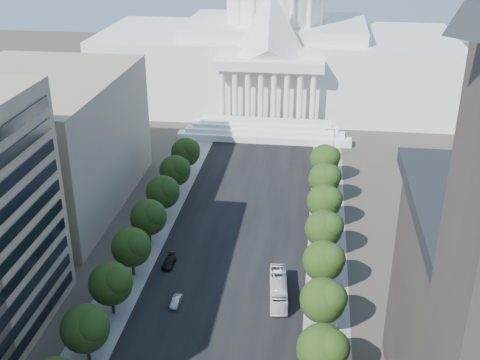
% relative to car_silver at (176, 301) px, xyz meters
% --- Properties ---
extents(road_asphalt, '(30.00, 260.00, 0.01)m').
position_rel_car_silver_xyz_m(road_asphalt, '(7.73, 26.17, -0.66)').
color(road_asphalt, black).
rests_on(road_asphalt, ground).
extents(sidewalk_left, '(8.00, 260.00, 0.02)m').
position_rel_car_silver_xyz_m(sidewalk_left, '(-11.27, 26.17, -0.66)').
color(sidewalk_left, gray).
rests_on(sidewalk_left, ground).
extents(sidewalk_right, '(8.00, 260.00, 0.02)m').
position_rel_car_silver_xyz_m(sidewalk_right, '(26.73, 26.17, -0.66)').
color(sidewalk_right, gray).
rests_on(sidewalk_right, ground).
extents(capitol, '(120.00, 56.00, 73.00)m').
position_rel_car_silver_xyz_m(capitol, '(7.73, 121.06, 19.35)').
color(capitol, white).
rests_on(capitol, ground).
extents(office_block_left_far, '(38.00, 52.00, 30.00)m').
position_rel_car_silver_xyz_m(office_block_left_far, '(-40.27, 36.17, 14.34)').
color(office_block_left_far, gray).
rests_on(office_block_left_far, ground).
extents(tree_l_d, '(7.79, 7.60, 9.97)m').
position_rel_car_silver_xyz_m(tree_l_d, '(-9.93, -16.02, 5.80)').
color(tree_l_d, '#33261C').
rests_on(tree_l_d, ground).
extents(tree_l_e, '(7.79, 7.60, 9.97)m').
position_rel_car_silver_xyz_m(tree_l_e, '(-9.93, -4.02, 5.80)').
color(tree_l_e, '#33261C').
rests_on(tree_l_e, ground).
extents(tree_l_f, '(7.79, 7.60, 9.97)m').
position_rel_car_silver_xyz_m(tree_l_f, '(-9.93, 7.98, 5.80)').
color(tree_l_f, '#33261C').
rests_on(tree_l_f, ground).
extents(tree_l_g, '(7.79, 7.60, 9.97)m').
position_rel_car_silver_xyz_m(tree_l_g, '(-9.93, 19.98, 5.80)').
color(tree_l_g, '#33261C').
rests_on(tree_l_g, ground).
extents(tree_l_h, '(7.79, 7.60, 9.97)m').
position_rel_car_silver_xyz_m(tree_l_h, '(-9.93, 31.98, 5.80)').
color(tree_l_h, '#33261C').
rests_on(tree_l_h, ground).
extents(tree_l_i, '(7.79, 7.60, 9.97)m').
position_rel_car_silver_xyz_m(tree_l_i, '(-9.93, 43.98, 5.80)').
color(tree_l_i, '#33261C').
rests_on(tree_l_i, ground).
extents(tree_l_j, '(7.79, 7.60, 9.97)m').
position_rel_car_silver_xyz_m(tree_l_j, '(-9.93, 55.98, 5.80)').
color(tree_l_j, '#33261C').
rests_on(tree_l_j, ground).
extents(tree_r_d, '(7.79, 7.60, 9.97)m').
position_rel_car_silver_xyz_m(tree_r_d, '(26.07, -16.02, 5.80)').
color(tree_r_d, '#33261C').
rests_on(tree_r_d, ground).
extents(tree_r_e, '(7.79, 7.60, 9.97)m').
position_rel_car_silver_xyz_m(tree_r_e, '(26.07, -4.02, 5.80)').
color(tree_r_e, '#33261C').
rests_on(tree_r_e, ground).
extents(tree_r_f, '(7.79, 7.60, 9.97)m').
position_rel_car_silver_xyz_m(tree_r_f, '(26.07, 7.98, 5.80)').
color(tree_r_f, '#33261C').
rests_on(tree_r_f, ground).
extents(tree_r_g, '(7.79, 7.60, 9.97)m').
position_rel_car_silver_xyz_m(tree_r_g, '(26.07, 19.98, 5.80)').
color(tree_r_g, '#33261C').
rests_on(tree_r_g, ground).
extents(tree_r_h, '(7.79, 7.60, 9.97)m').
position_rel_car_silver_xyz_m(tree_r_h, '(26.07, 31.98, 5.80)').
color(tree_r_h, '#33261C').
rests_on(tree_r_h, ground).
extents(tree_r_i, '(7.79, 7.60, 9.97)m').
position_rel_car_silver_xyz_m(tree_r_i, '(26.07, 43.98, 5.80)').
color(tree_r_i, '#33261C').
rests_on(tree_r_i, ground).
extents(tree_r_j, '(7.79, 7.60, 9.97)m').
position_rel_car_silver_xyz_m(tree_r_j, '(26.07, 55.98, 5.80)').
color(tree_r_j, '#33261C').
rests_on(tree_r_j, ground).
extents(streetlight_c, '(2.61, 0.44, 9.00)m').
position_rel_car_silver_xyz_m(streetlight_c, '(27.64, -3.83, 5.16)').
color(streetlight_c, gray).
rests_on(streetlight_c, ground).
extents(streetlight_d, '(2.61, 0.44, 9.00)m').
position_rel_car_silver_xyz_m(streetlight_d, '(27.64, 21.17, 5.16)').
color(streetlight_d, gray).
rests_on(streetlight_d, ground).
extents(streetlight_e, '(2.61, 0.44, 9.00)m').
position_rel_car_silver_xyz_m(streetlight_e, '(27.64, 46.17, 5.16)').
color(streetlight_e, gray).
rests_on(streetlight_e, ground).
extents(streetlight_f, '(2.61, 0.44, 9.00)m').
position_rel_car_silver_xyz_m(streetlight_f, '(27.64, 71.17, 5.16)').
color(streetlight_f, gray).
rests_on(streetlight_f, ground).
extents(car_silver, '(1.49, 4.02, 1.31)m').
position_rel_car_silver_xyz_m(car_silver, '(0.00, 0.00, 0.00)').
color(car_silver, '#A2A4AA').
rests_on(car_silver, ground).
extents(car_dark_b, '(2.14, 5.12, 1.48)m').
position_rel_car_silver_xyz_m(car_dark_b, '(-4.26, 12.28, 0.08)').
color(car_dark_b, black).
rests_on(car_dark_b, ground).
extents(city_bus, '(4.14, 12.91, 3.53)m').
position_rel_car_silver_xyz_m(city_bus, '(17.94, 4.64, 1.11)').
color(city_bus, white).
rests_on(city_bus, ground).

